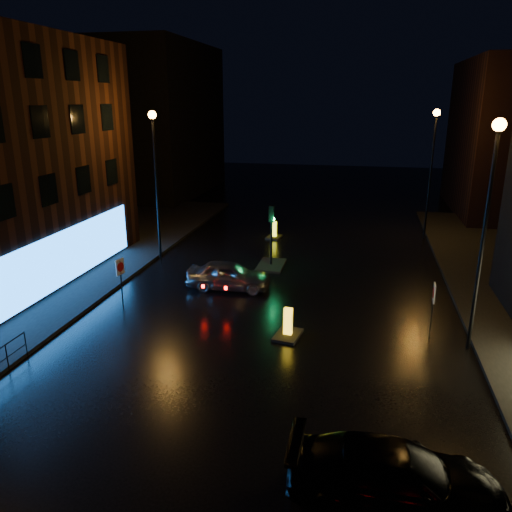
# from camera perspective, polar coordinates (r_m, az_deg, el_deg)

# --- Properties ---
(ground) EXTENTS (120.00, 120.00, 0.00)m
(ground) POSITION_cam_1_polar(r_m,az_deg,el_deg) (15.47, -3.63, -17.89)
(ground) COLOR black
(ground) RESTS_ON ground
(building_far_left) EXTENTS (8.00, 16.00, 14.00)m
(building_far_left) POSITION_cam_1_polar(r_m,az_deg,el_deg) (51.05, -10.75, 14.99)
(building_far_left) COLOR black
(building_far_left) RESTS_ON ground
(street_lamp_lfar) EXTENTS (0.44, 0.44, 8.37)m
(street_lamp_lfar) POSITION_cam_1_polar(r_m,az_deg,el_deg) (28.68, -11.46, 10.35)
(street_lamp_lfar) COLOR black
(street_lamp_lfar) RESTS_ON ground
(street_lamp_rnear) EXTENTS (0.44, 0.44, 8.37)m
(street_lamp_rnear) POSITION_cam_1_polar(r_m,az_deg,el_deg) (18.90, 25.02, 5.53)
(street_lamp_rnear) COLOR black
(street_lamp_rnear) RESTS_ON ground
(street_lamp_rfar) EXTENTS (0.44, 0.44, 8.37)m
(street_lamp_rfar) POSITION_cam_1_polar(r_m,az_deg,el_deg) (34.54, 19.51, 10.87)
(street_lamp_rfar) COLOR black
(street_lamp_rfar) RESTS_ON ground
(traffic_signal) EXTENTS (1.40, 2.40, 3.45)m
(traffic_signal) POSITION_cam_1_polar(r_m,az_deg,el_deg) (27.85, 1.74, -0.19)
(traffic_signal) COLOR black
(traffic_signal) RESTS_ON ground
(silver_hatchback) EXTENTS (4.18, 1.89, 1.40)m
(silver_hatchback) POSITION_cam_1_polar(r_m,az_deg,el_deg) (24.52, -3.13, -2.21)
(silver_hatchback) COLOR #A0A2A8
(silver_hatchback) RESTS_ON ground
(dark_sedan) EXTENTS (4.97, 2.06, 1.44)m
(dark_sedan) POSITION_cam_1_polar(r_m,az_deg,el_deg) (12.85, 15.66, -23.07)
(dark_sedan) COLOR black
(dark_sedan) RESTS_ON ground
(bollard_near) EXTENTS (1.12, 1.50, 1.20)m
(bollard_near) POSITION_cam_1_polar(r_m,az_deg,el_deg) (19.87, 3.65, -8.47)
(bollard_near) COLOR black
(bollard_near) RESTS_ON ground
(bollard_far) EXTENTS (1.04, 1.41, 1.13)m
(bollard_far) POSITION_cam_1_polar(r_m,az_deg,el_deg) (33.69, 2.09, 2.50)
(bollard_far) COLOR black
(bollard_far) RESTS_ON ground
(road_sign_left) EXTENTS (0.16, 0.53, 2.21)m
(road_sign_left) POSITION_cam_1_polar(r_m,az_deg,el_deg) (23.00, -15.24, -1.65)
(road_sign_left) COLOR black
(road_sign_left) RESTS_ON ground
(road_sign_right) EXTENTS (0.09, 0.54, 2.22)m
(road_sign_right) POSITION_cam_1_polar(r_m,az_deg,el_deg) (20.42, 19.63, -4.50)
(road_sign_right) COLOR black
(road_sign_right) RESTS_ON ground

